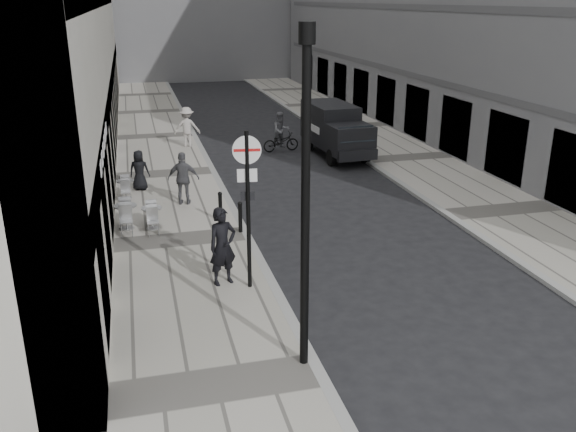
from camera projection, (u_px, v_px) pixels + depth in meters
name	position (u px, v px, depth m)	size (l,w,h in m)	color
sidewalk	(166.00, 174.00, 25.53)	(4.00, 60.00, 0.12)	#A6A096
far_sidewalk	(407.00, 158.00, 28.11)	(4.00, 60.00, 0.12)	#A6A096
walking_man	(223.00, 246.00, 15.34)	(0.74, 0.49, 2.03)	black
sign_post	(248.00, 190.00, 14.63)	(0.69, 0.15, 4.01)	black
lamppost	(306.00, 189.00, 11.05)	(0.29, 0.29, 6.55)	black
bollard_near	(240.00, 218.00, 18.95)	(0.12, 0.12, 0.93)	black
bollard_far	(220.00, 207.00, 19.90)	(0.12, 0.12, 0.93)	black
panel_van	(335.00, 128.00, 28.45)	(2.10, 5.08, 2.35)	black
cyclist	(281.00, 136.00, 29.41)	(1.84, 0.81, 1.92)	black
pedestrian_a	(183.00, 178.00, 21.39)	(1.10, 0.46, 1.88)	#4D4D51
pedestrian_b	(187.00, 127.00, 29.78)	(1.25, 0.72, 1.94)	#B9B1AB
pedestrian_c	(139.00, 170.00, 23.06)	(0.75, 0.49, 1.53)	black
cafe_table_near	(126.00, 215.00, 19.21)	(0.72, 1.63, 0.93)	#A3A3A5
cafe_table_mid	(126.00, 188.00, 22.17)	(0.62, 1.39, 0.79)	#A3A2A5
cafe_table_far	(152.00, 216.00, 19.24)	(0.65, 1.46, 0.83)	#B7B7BA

